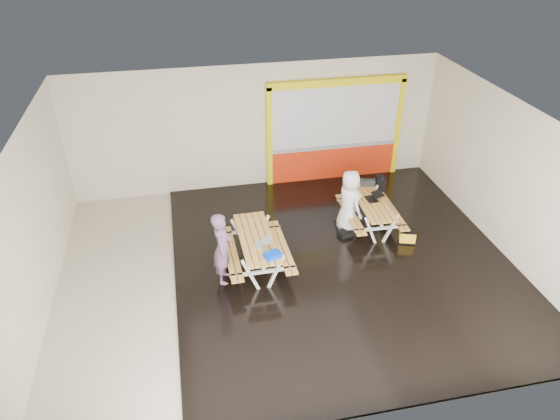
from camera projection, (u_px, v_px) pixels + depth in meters
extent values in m
cube|color=beige|center=(288.00, 269.00, 11.52)|extent=(10.00, 8.00, 0.01)
cube|color=white|center=(290.00, 122.00, 9.68)|extent=(10.00, 8.00, 0.01)
cube|color=beige|center=(257.00, 128.00, 13.93)|extent=(10.00, 0.01, 3.50)
cube|color=beige|center=(351.00, 343.00, 7.26)|extent=(10.00, 0.01, 3.50)
cube|color=beige|center=(32.00, 229.00, 9.73)|extent=(0.01, 8.00, 3.50)
cube|color=beige|center=(507.00, 178.00, 11.47)|extent=(0.01, 8.00, 3.50)
cube|color=black|center=(342.00, 261.00, 11.72)|extent=(7.50, 7.98, 0.05)
cube|color=red|center=(333.00, 163.00, 14.91)|extent=(3.60, 0.12, 1.00)
cube|color=gray|center=(334.00, 146.00, 14.63)|extent=(3.60, 0.14, 0.10)
cube|color=silver|center=(335.00, 116.00, 14.16)|extent=(3.60, 0.08, 1.72)
cube|color=yellow|center=(269.00, 138.00, 14.08)|extent=(0.14, 0.16, 2.90)
cube|color=yellow|center=(397.00, 127.00, 14.73)|extent=(0.14, 0.16, 2.90)
cube|color=yellow|center=(338.00, 82.00, 13.64)|extent=(3.88, 0.16, 0.20)
cube|color=gold|center=(243.00, 240.00, 11.08)|extent=(0.16, 2.05, 0.04)
cube|color=gold|center=(250.00, 239.00, 11.11)|extent=(0.16, 2.05, 0.04)
cube|color=gold|center=(256.00, 238.00, 11.13)|extent=(0.16, 2.05, 0.04)
cube|color=gold|center=(263.00, 237.00, 11.16)|extent=(0.16, 2.05, 0.04)
cube|color=gold|center=(269.00, 236.00, 11.19)|extent=(0.16, 2.05, 0.04)
cube|color=white|center=(251.00, 275.00, 10.63)|extent=(0.38, 0.07, 0.82)
cube|color=white|center=(276.00, 272.00, 10.73)|extent=(0.38, 0.07, 0.82)
cube|color=white|center=(263.00, 272.00, 10.65)|extent=(1.41, 0.08, 0.06)
cube|color=white|center=(263.00, 261.00, 10.51)|extent=(0.69, 0.07, 0.06)
cube|color=white|center=(239.00, 234.00, 11.92)|extent=(0.38, 0.07, 0.82)
cube|color=white|center=(262.00, 231.00, 12.02)|extent=(0.38, 0.07, 0.82)
cube|color=white|center=(251.00, 231.00, 11.95)|extent=(1.41, 0.08, 0.06)
cube|color=white|center=(250.00, 221.00, 11.81)|extent=(0.69, 0.07, 0.06)
cube|color=white|center=(256.00, 246.00, 11.24)|extent=(0.08, 1.68, 0.06)
cube|color=gold|center=(228.00, 253.00, 11.18)|extent=(0.15, 2.05, 0.04)
cube|color=gold|center=(234.00, 253.00, 11.20)|extent=(0.15, 2.05, 0.04)
cube|color=gold|center=(278.00, 247.00, 11.39)|extent=(0.15, 2.05, 0.04)
cube|color=gold|center=(285.00, 246.00, 11.41)|extent=(0.15, 2.05, 0.04)
cube|color=gold|center=(361.00, 203.00, 12.50)|extent=(0.17, 1.91, 0.04)
cube|color=gold|center=(367.00, 202.00, 12.52)|extent=(0.17, 1.91, 0.04)
cube|color=gold|center=(372.00, 202.00, 12.54)|extent=(0.17, 1.91, 0.04)
cube|color=gold|center=(377.00, 201.00, 12.56)|extent=(0.17, 1.91, 0.04)
cube|color=gold|center=(382.00, 201.00, 12.58)|extent=(0.17, 1.91, 0.04)
cube|color=white|center=(370.00, 231.00, 12.08)|extent=(0.35, 0.07, 0.76)
cube|color=white|center=(390.00, 229.00, 12.15)|extent=(0.35, 0.07, 0.76)
cube|color=white|center=(381.00, 228.00, 12.09)|extent=(1.31, 0.09, 0.06)
cube|color=white|center=(382.00, 219.00, 11.96)|extent=(0.65, 0.08, 0.06)
cube|color=white|center=(352.00, 200.00, 13.29)|extent=(0.35, 0.07, 0.76)
cube|color=white|center=(371.00, 198.00, 13.36)|extent=(0.35, 0.07, 0.76)
cube|color=white|center=(362.00, 198.00, 13.30)|extent=(1.31, 0.09, 0.06)
cube|color=white|center=(362.00, 189.00, 13.17)|extent=(0.65, 0.08, 0.06)
cube|color=white|center=(371.00, 209.00, 12.64)|extent=(0.10, 1.57, 0.06)
cube|color=gold|center=(348.00, 214.00, 12.60)|extent=(0.17, 1.91, 0.04)
cube|color=gold|center=(353.00, 214.00, 12.62)|extent=(0.17, 1.91, 0.04)
cube|color=gold|center=(388.00, 210.00, 12.76)|extent=(0.17, 1.91, 0.04)
cube|color=gold|center=(393.00, 210.00, 12.78)|extent=(0.17, 1.91, 0.04)
imported|color=#694D6D|center=(222.00, 249.00, 10.70)|extent=(0.52, 0.68, 1.67)
imported|color=white|center=(349.00, 202.00, 12.43)|extent=(0.72, 0.91, 1.64)
cube|color=silver|center=(260.00, 245.00, 10.87)|extent=(0.30, 0.38, 0.02)
cube|color=silver|center=(267.00, 240.00, 10.81)|extent=(0.28, 0.37, 0.07)
cube|color=silver|center=(267.00, 240.00, 10.81)|extent=(0.24, 0.33, 0.05)
cube|color=black|center=(371.00, 199.00, 12.61)|extent=(0.26, 0.36, 0.02)
cube|color=black|center=(378.00, 194.00, 12.57)|extent=(0.24, 0.35, 0.07)
cube|color=silver|center=(377.00, 194.00, 12.57)|extent=(0.21, 0.31, 0.06)
cube|color=#0039E7|center=(273.00, 255.00, 10.50)|extent=(0.39, 0.34, 0.10)
cube|color=black|center=(368.00, 183.00, 13.18)|extent=(0.39, 0.26, 0.16)
cylinder|color=black|center=(368.00, 179.00, 13.12)|extent=(0.27, 0.09, 0.02)
cube|color=black|center=(380.00, 185.00, 13.46)|extent=(0.29, 0.20, 0.40)
cylinder|color=black|center=(381.00, 177.00, 13.34)|extent=(0.19, 0.19, 0.10)
cube|color=black|center=(346.00, 233.00, 12.52)|extent=(0.39, 0.33, 0.13)
cube|color=black|center=(407.00, 241.00, 12.30)|extent=(0.45, 0.36, 0.04)
cube|color=yellow|center=(407.00, 236.00, 12.22)|extent=(0.42, 0.34, 0.29)
cube|color=black|center=(408.00, 231.00, 12.14)|extent=(0.45, 0.36, 0.03)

